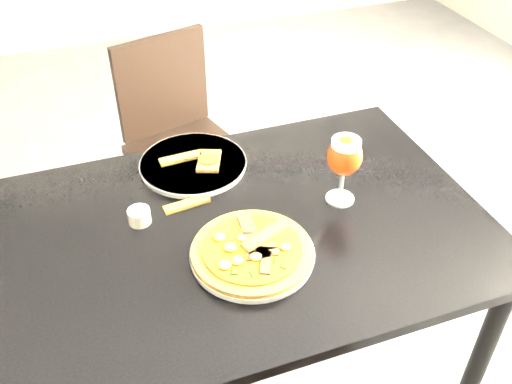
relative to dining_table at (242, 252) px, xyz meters
name	(u,v)px	position (x,y,z in m)	size (l,w,h in m)	color
dining_table	(242,252)	(0.00, 0.00, 0.00)	(1.20, 0.80, 0.75)	black
chair_far	(181,139)	(0.03, 0.86, -0.19)	(0.48, 0.48, 0.84)	black
plate_main	(252,254)	(-0.01, -0.11, 0.10)	(0.28, 0.28, 0.02)	white
pizza	(252,250)	(-0.01, -0.11, 0.11)	(0.28, 0.28, 0.03)	#A06326
plate_second	(193,164)	(-0.05, 0.28, 0.10)	(0.29, 0.29, 0.02)	white
crust_scraps	(200,160)	(-0.03, 0.27, 0.11)	(0.18, 0.11, 0.01)	#A06326
loose_crust	(187,204)	(-0.11, 0.12, 0.09)	(0.12, 0.03, 0.01)	#A06326
sauce_cup	(139,216)	(-0.23, 0.10, 0.11)	(0.06, 0.06, 0.04)	beige
beer_glass	(345,157)	(0.27, 0.01, 0.22)	(0.09, 0.09, 0.19)	silver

